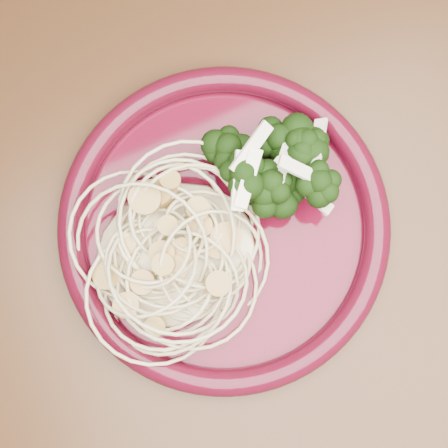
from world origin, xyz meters
TOP-DOWN VIEW (x-y plane):
  - dining_table at (0.00, 0.00)m, footprint 1.20×0.80m
  - dinner_plate at (0.07, -0.08)m, footprint 0.29×0.29m
  - spaghetti_pile at (0.03, -0.08)m, footprint 0.14×0.13m
  - scallop_cluster at (0.03, -0.08)m, footprint 0.13×0.13m
  - broccoli_pile at (0.13, -0.07)m, footprint 0.10×0.15m
  - onion_garnish at (0.13, -0.07)m, footprint 0.07×0.09m

SIDE VIEW (x-z plane):
  - dining_table at x=0.00m, z-range 0.28..1.03m
  - dinner_plate at x=0.07m, z-range 0.75..0.77m
  - spaghetti_pile at x=0.03m, z-range 0.76..0.78m
  - broccoli_pile at x=0.13m, z-range 0.76..0.80m
  - scallop_cluster at x=0.03m, z-range 0.78..0.82m
  - onion_garnish at x=0.13m, z-range 0.78..0.84m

